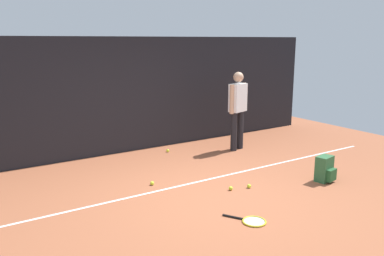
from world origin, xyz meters
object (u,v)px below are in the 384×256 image
object	(u,v)px
tennis_player	(238,106)
tennis_ball_by_fence	(231,188)
tennis_racket	(252,221)
tennis_ball_near_player	(168,151)
tennis_ball_mid_court	(249,186)
tennis_ball_far_left	(152,183)
backpack	(325,169)

from	to	relation	value
tennis_player	tennis_ball_by_fence	xyz separation A→B (m)	(-1.63, -1.85, -0.93)
tennis_racket	tennis_ball_by_fence	world-z (taller)	tennis_ball_by_fence
tennis_ball_near_player	tennis_ball_mid_court	xyz separation A→B (m)	(0.07, -2.57, 0.00)
tennis_ball_mid_court	tennis_ball_far_left	world-z (taller)	same
backpack	tennis_ball_by_fence	distance (m)	1.70
tennis_racket	tennis_ball_mid_court	world-z (taller)	tennis_ball_mid_court
tennis_player	tennis_ball_near_player	world-z (taller)	tennis_player
tennis_ball_near_player	backpack	bearing A→B (deg)	-65.59
backpack	tennis_ball_far_left	distance (m)	2.94
tennis_ball_near_player	tennis_ball_mid_court	distance (m)	2.57
tennis_ball_by_fence	tennis_ball_mid_court	world-z (taller)	same
backpack	tennis_ball_far_left	world-z (taller)	backpack
tennis_racket	tennis_player	bearing A→B (deg)	113.40
tennis_ball_mid_court	tennis_ball_far_left	xyz separation A→B (m)	(-1.27, 0.98, 0.00)
tennis_racket	backpack	xyz separation A→B (m)	(2.08, 0.51, 0.20)
tennis_racket	tennis_ball_mid_court	bearing A→B (deg)	110.26
tennis_player	backpack	bearing A→B (deg)	73.64
tennis_racket	tennis_ball_near_player	distance (m)	3.60
tennis_ball_far_left	tennis_ball_mid_court	bearing A→B (deg)	-37.60
tennis_ball_near_player	tennis_ball_far_left	bearing A→B (deg)	-126.99
tennis_player	tennis_ball_by_fence	size ratio (longest dim) A/B	25.76
tennis_ball_by_fence	tennis_ball_mid_court	bearing A→B (deg)	-15.39
backpack	tennis_ball_near_player	xyz separation A→B (m)	(-1.37, 3.02, -0.18)
tennis_player	tennis_ball_far_left	xyz separation A→B (m)	(-2.59, -0.96, -0.93)
tennis_ball_by_fence	tennis_racket	bearing A→B (deg)	-114.05
backpack	tennis_ball_near_player	world-z (taller)	backpack
tennis_racket	tennis_ball_near_player	bearing A→B (deg)	137.93
backpack	tennis_ball_mid_court	bearing A→B (deg)	149.69
tennis_ball_by_fence	tennis_ball_far_left	distance (m)	1.31
tennis_player	tennis_racket	world-z (taller)	tennis_player
tennis_player	tennis_ball_mid_court	world-z (taller)	tennis_player
tennis_player	tennis_ball_by_fence	world-z (taller)	tennis_player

